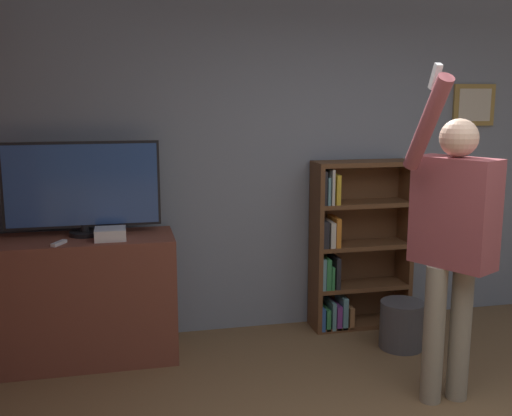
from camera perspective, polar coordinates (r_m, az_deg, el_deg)
wall_back at (r=4.92m, az=6.58°, el=4.42°), size 7.13×0.09×2.70m
tv_ledge at (r=4.48m, az=-15.72°, el=-8.36°), size 1.23×0.53×0.90m
television at (r=4.36m, az=-16.20°, el=1.91°), size 1.07×0.22×0.67m
game_console at (r=4.24m, az=-13.70°, el=-2.41°), size 0.21×0.19×0.08m
remote_loose at (r=4.20m, az=-18.26°, el=-3.20°), size 0.10×0.14×0.02m
bookshelf at (r=4.94m, az=9.14°, el=-3.93°), size 0.81×0.28×1.37m
person at (r=3.75m, az=18.31°, el=-2.24°), size 0.63×0.60×2.05m
waste_bin at (r=4.72m, az=13.70°, el=-10.75°), size 0.33×0.33×0.36m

